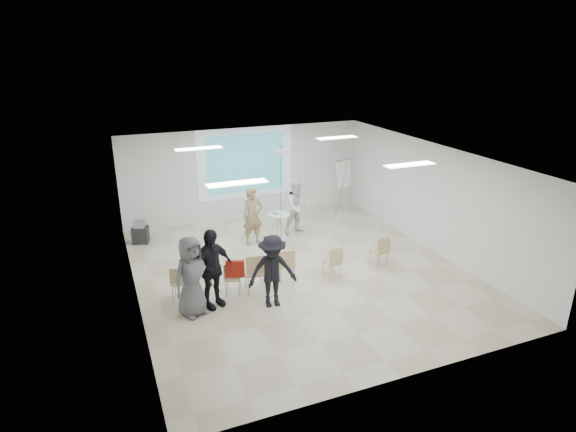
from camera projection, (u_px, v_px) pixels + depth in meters
name	position (u px, v px, depth m)	size (l,w,h in m)	color
floor	(300.00, 273.00, 12.37)	(8.00, 9.00, 0.10)	beige
ceiling	(301.00, 155.00, 11.31)	(8.00, 9.00, 0.10)	white
wall_back	(245.00, 173.00, 15.81)	(8.00, 0.10, 3.00)	silver
wall_left	(129.00, 241.00, 10.41)	(0.10, 9.00, 3.00)	silver
wall_right	(435.00, 198.00, 13.27)	(0.10, 9.00, 3.00)	silver
projection_halo	(245.00, 163.00, 15.63)	(3.20, 0.01, 2.30)	silver
projection_image	(246.00, 163.00, 15.62)	(2.60, 0.01, 1.90)	teal
pedestal_table	(279.00, 225.00, 14.25)	(0.69, 0.69, 0.82)	silver
player_left	(253.00, 212.00, 13.77)	(0.70, 0.47, 1.91)	#97805C
player_right	(297.00, 204.00, 14.57)	(0.91, 0.73, 1.89)	white
controller_left	(256.00, 199.00, 13.95)	(0.04, 0.11, 0.04)	white
controller_right	(289.00, 192.00, 14.61)	(0.04, 0.12, 0.04)	white
chair_far_left	(179.00, 280.00, 10.85)	(0.50, 0.51, 0.82)	tan
chair_left_mid	(233.00, 276.00, 11.08)	(0.49, 0.51, 0.80)	tan
chair_left_inner	(255.00, 270.00, 11.12)	(0.52, 0.55, 0.98)	tan
chair_center	(287.00, 263.00, 11.66)	(0.51, 0.53, 0.86)	tan
chair_right_inner	(333.00, 260.00, 11.87)	(0.43, 0.45, 0.81)	tan
chair_right_far	(381.00, 249.00, 12.46)	(0.43, 0.46, 0.84)	tan
red_jacket	(235.00, 269.00, 10.87)	(0.42, 0.10, 0.40)	#AE2215
laptop	(254.00, 270.00, 11.23)	(0.36, 0.26, 0.03)	black
audience_left	(211.00, 263.00, 10.39)	(1.22, 0.73, 2.10)	black
audience_mid	(272.00, 267.00, 10.46)	(1.23, 0.67, 1.90)	black
audience_outer	(191.00, 272.00, 10.10)	(0.98, 0.64, 2.00)	slate
flipchart_easel	(344.00, 173.00, 16.18)	(0.78, 0.61, 1.89)	gray
av_cart	(140.00, 233.00, 14.03)	(0.55, 0.48, 0.69)	black
ceiling_projector	(282.00, 156.00, 12.77)	(0.30, 0.25, 3.00)	white
fluor_panel_nw	(199.00, 149.00, 12.38)	(1.20, 0.30, 0.02)	white
fluor_panel_ne	(337.00, 138.00, 13.79)	(1.20, 0.30, 0.02)	white
fluor_panel_sw	(237.00, 183.00, 9.33)	(1.20, 0.30, 0.02)	white
fluor_panel_se	(409.00, 165.00, 10.74)	(1.20, 0.30, 0.02)	white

